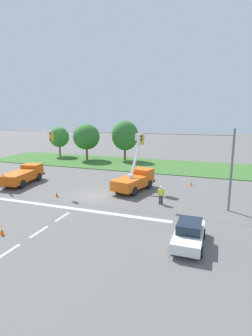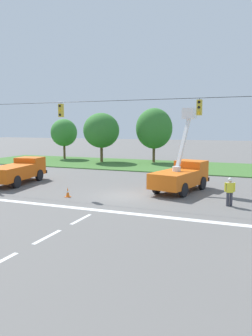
{
  "view_description": "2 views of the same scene",
  "coord_description": "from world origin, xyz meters",
  "px_view_note": "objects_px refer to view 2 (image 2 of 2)",
  "views": [
    {
      "loc": [
        11.88,
        -23.67,
        8.33
      ],
      "look_at": [
        2.06,
        3.73,
        2.38
      ],
      "focal_mm": 28.0,
      "sensor_mm": 36.0,
      "label": 1
    },
    {
      "loc": [
        8.41,
        -20.84,
        4.83
      ],
      "look_at": [
        -0.28,
        0.89,
        1.88
      ],
      "focal_mm": 35.0,
      "sensor_mm": 36.0,
      "label": 2
    }
  ],
  "objects_px": {
    "utility_truck_support_near": "(18,171)",
    "traffic_cone_foreground_left": "(68,192)",
    "traffic_cone_mid_left": "(155,177)",
    "tree_far_west": "(64,133)",
    "tree_centre": "(154,129)",
    "tree_west": "(101,130)",
    "utility_truck_bucket_lift": "(182,174)",
    "road_worker": "(230,190)"
  },
  "relations": [
    {
      "from": "traffic_cone_foreground_left",
      "to": "traffic_cone_mid_left",
      "type": "distance_m",
      "value": 9.36
    },
    {
      "from": "tree_centre",
      "to": "utility_truck_support_near",
      "type": "relative_size",
      "value": 1.09
    },
    {
      "from": "tree_west",
      "to": "tree_far_west",
      "type": "bearing_deg",
      "value": 165.16
    },
    {
      "from": "tree_west",
      "to": "utility_truck_support_near",
      "type": "height_order",
      "value": "tree_west"
    },
    {
      "from": "tree_far_west",
      "to": "utility_truck_support_near",
      "type": "distance_m",
      "value": 21.13
    },
    {
      "from": "tree_far_west",
      "to": "traffic_cone_foreground_left",
      "type": "xyz_separation_m",
      "value": [
        14.62,
        -22.64,
        -3.64
      ]
    },
    {
      "from": "tree_west",
      "to": "utility_truck_bucket_lift",
      "type": "height_order",
      "value": "tree_west"
    },
    {
      "from": "utility_truck_support_near",
      "to": "traffic_cone_foreground_left",
      "type": "height_order",
      "value": "utility_truck_support_near"
    },
    {
      "from": "tree_far_west",
      "to": "tree_west",
      "type": "distance_m",
      "value": 7.33
    },
    {
      "from": "tree_west",
      "to": "utility_truck_bucket_lift",
      "type": "bearing_deg",
      "value": -47.55
    },
    {
      "from": "road_worker",
      "to": "utility_truck_support_near",
      "type": "bearing_deg",
      "value": 174.21
    },
    {
      "from": "tree_west",
      "to": "tree_centre",
      "type": "xyz_separation_m",
      "value": [
        6.81,
        1.92,
        0.26
      ]
    },
    {
      "from": "tree_far_west",
      "to": "tree_centre",
      "type": "distance_m",
      "value": 13.9
    },
    {
      "from": "tree_west",
      "to": "tree_centre",
      "type": "relative_size",
      "value": 0.92
    },
    {
      "from": "tree_far_west",
      "to": "traffic_cone_foreground_left",
      "type": "height_order",
      "value": "tree_far_west"
    },
    {
      "from": "utility_truck_bucket_lift",
      "to": "utility_truck_support_near",
      "type": "xyz_separation_m",
      "value": [
        -13.72,
        -1.85,
        -0.2
      ]
    },
    {
      "from": "utility_truck_support_near",
      "to": "traffic_cone_foreground_left",
      "type": "distance_m",
      "value": 7.62
    },
    {
      "from": "tree_far_west",
      "to": "tree_centre",
      "type": "xyz_separation_m",
      "value": [
        13.88,
        0.05,
        0.63
      ]
    },
    {
      "from": "tree_centre",
      "to": "utility_truck_support_near",
      "type": "distance_m",
      "value": 20.74
    },
    {
      "from": "tree_west",
      "to": "traffic_cone_foreground_left",
      "type": "distance_m",
      "value": 22.45
    },
    {
      "from": "tree_far_west",
      "to": "tree_centre",
      "type": "relative_size",
      "value": 0.82
    },
    {
      "from": "utility_truck_bucket_lift",
      "to": "traffic_cone_foreground_left",
      "type": "height_order",
      "value": "utility_truck_bucket_lift"
    },
    {
      "from": "tree_far_west",
      "to": "tree_west",
      "type": "relative_size",
      "value": 0.9
    },
    {
      "from": "utility_truck_support_near",
      "to": "traffic_cone_mid_left",
      "type": "bearing_deg",
      "value": 27.16
    },
    {
      "from": "traffic_cone_mid_left",
      "to": "utility_truck_bucket_lift",
      "type": "bearing_deg",
      "value": -48.41
    },
    {
      "from": "traffic_cone_foreground_left",
      "to": "tree_centre",
      "type": "bearing_deg",
      "value": 91.85
    },
    {
      "from": "tree_centre",
      "to": "road_worker",
      "type": "bearing_deg",
      "value": -61.96
    },
    {
      "from": "utility_truck_bucket_lift",
      "to": "traffic_cone_mid_left",
      "type": "relative_size",
      "value": 9.0
    },
    {
      "from": "utility_truck_bucket_lift",
      "to": "traffic_cone_mid_left",
      "type": "xyz_separation_m",
      "value": [
        -3.17,
        3.57,
        -0.96
      ]
    },
    {
      "from": "traffic_cone_mid_left",
      "to": "tree_west",
      "type": "bearing_deg",
      "value": 132.7
    },
    {
      "from": "tree_centre",
      "to": "traffic_cone_foreground_left",
      "type": "bearing_deg",
      "value": -88.15
    },
    {
      "from": "tree_far_west",
      "to": "utility_truck_support_near",
      "type": "height_order",
      "value": "tree_far_west"
    },
    {
      "from": "tree_west",
      "to": "utility_truck_support_near",
      "type": "relative_size",
      "value": 1.0
    },
    {
      "from": "traffic_cone_foreground_left",
      "to": "tree_west",
      "type": "bearing_deg",
      "value": 109.96
    },
    {
      "from": "tree_centre",
      "to": "traffic_cone_mid_left",
      "type": "bearing_deg",
      "value": -72.6
    },
    {
      "from": "traffic_cone_mid_left",
      "to": "road_worker",
      "type": "bearing_deg",
      "value": -46.1
    },
    {
      "from": "utility_truck_support_near",
      "to": "traffic_cone_mid_left",
      "type": "relative_size",
      "value": 9.58
    },
    {
      "from": "tree_far_west",
      "to": "tree_west",
      "type": "bearing_deg",
      "value": -14.84
    },
    {
      "from": "tree_centre",
      "to": "traffic_cone_foreground_left",
      "type": "relative_size",
      "value": 10.89
    },
    {
      "from": "tree_centre",
      "to": "utility_truck_bucket_lift",
      "type": "bearing_deg",
      "value": -66.76
    },
    {
      "from": "tree_west",
      "to": "road_worker",
      "type": "xyz_separation_m",
      "value": [
        18.14,
        -19.35,
        -3.34
      ]
    },
    {
      "from": "tree_far_west",
      "to": "utility_truck_bucket_lift",
      "type": "xyz_separation_m",
      "value": [
        21.47,
        -17.61,
        -2.66
      ]
    }
  ]
}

